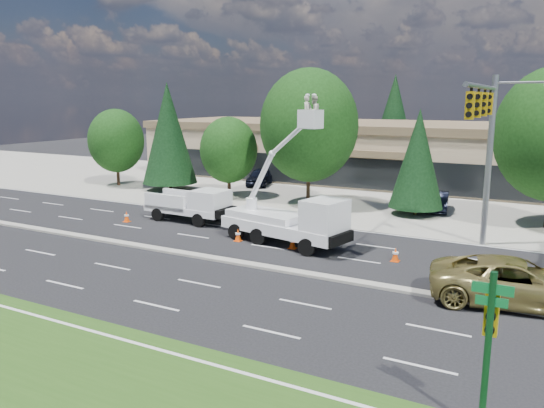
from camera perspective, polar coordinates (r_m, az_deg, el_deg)
The scene contains 23 objects.
ground at distance 25.73m, azimuth -3.70°, elevation -6.40°, with size 140.00×140.00×0.00m, color black.
concrete_apron at distance 43.55m, azimuth 10.18°, elevation 0.80°, with size 140.00×22.00×0.01m, color gray.
road_median at distance 25.72m, azimuth -3.70°, elevation -6.27°, with size 120.00×0.55×0.12m, color gray.
strip_mall at distance 52.67m, azimuth 13.64°, elevation 5.56°, with size 50.40×15.40×5.50m.
tree_front_a at distance 50.17m, azimuth -16.42°, elevation 6.54°, with size 4.97×4.97×6.90m.
tree_front_b at distance 46.14m, azimuth -11.07°, elevation 7.49°, with size 4.64×4.64×9.15m.
tree_front_c at distance 42.73m, azimuth -4.69°, elevation 5.81°, with size 4.61×4.61×6.40m.
tree_front_d at distance 39.27m, azimuth 4.00°, elevation 8.42°, with size 7.21×7.21×10.01m.
tree_front_e at distance 36.93m, azimuth 15.41°, elevation 4.73°, with size 3.63×3.63×7.16m.
tree_back_a at distance 70.10m, azimuth 1.71°, elevation 8.88°, with size 4.59×4.59×9.04m.
tree_back_b at distance 65.12m, azimuth 12.98°, elevation 9.15°, with size 5.37×5.37×10.58m.
tree_back_c at distance 63.01m, azimuth 25.41°, elevation 7.20°, with size 4.24×4.24×8.36m.
signal_mast at distance 28.10m, azimuth 22.13°, elevation 6.89°, with size 2.76×10.16×9.00m.
street_sign_pole at distance 13.59m, azimuth 22.32°, elevation -12.88°, with size 0.90×0.44×4.00m.
utility_pickup at distance 34.37m, azimuth -8.51°, elevation -0.44°, with size 5.72×2.40×2.17m.
bucket_truck at distance 28.34m, azimuth 2.13°, elevation -1.23°, with size 7.57×3.64×8.04m.
traffic_cone_a at distance 35.34m, azimuth -15.37°, elevation -1.31°, with size 0.40×0.40×0.70m.
traffic_cone_b at distance 29.57m, azimuth -3.68°, elevation -3.36°, with size 0.40×0.40×0.70m.
traffic_cone_c at distance 28.08m, azimuth 2.22°, elevation -4.14°, with size 0.40×0.40×0.70m.
traffic_cone_d at distance 26.62m, azimuth 13.13°, elevation -5.31°, with size 0.40×0.40×0.70m.
minivan at distance 22.56m, azimuth 24.80°, elevation -7.66°, with size 2.95×6.41×1.78m, color #9D8E4C.
parked_car_west at distance 48.47m, azimuth -1.33°, elevation 2.94°, with size 1.81×4.49×1.53m, color black.
parked_car_east at distance 39.11m, azimuth 17.38°, elevation 0.26°, with size 1.42×4.09×1.35m, color black.
Camera 1 is at (12.89, -20.85, 7.82)m, focal length 35.00 mm.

